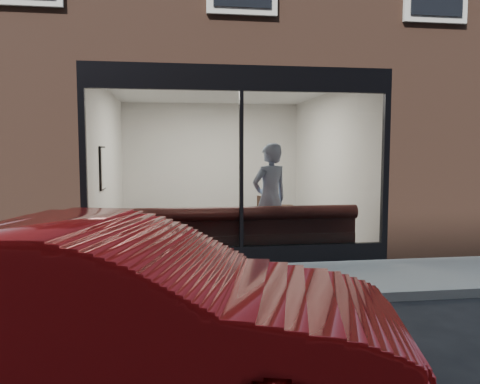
{
  "coord_description": "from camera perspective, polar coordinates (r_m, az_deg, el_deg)",
  "views": [
    {
      "loc": [
        -1.08,
        -5.39,
        1.86
      ],
      "look_at": [
        0.03,
        2.4,
        1.16
      ],
      "focal_mm": 35.0,
      "sensor_mm": 36.0,
      "label": 1
    }
  ],
  "objects": [
    {
      "name": "ground",
      "position": [
        5.8,
        3.15,
        -13.62
      ],
      "size": [
        120.0,
        120.0,
        0.0
      ],
      "primitive_type": "plane",
      "color": "black",
      "rests_on": "ground"
    },
    {
      "name": "wall_poster",
      "position": [
        9.63,
        -16.31,
        2.81
      ],
      "size": [
        0.02,
        0.6,
        0.8
      ],
      "primitive_type": "cube",
      "color": "white",
      "rests_on": "cafe_wall_left"
    },
    {
      "name": "kerb_near",
      "position": [
        5.74,
        3.25,
        -13.21
      ],
      "size": [
        40.0,
        0.1,
        0.12
      ],
      "primitive_type": "cube",
      "color": "gray",
      "rests_on": "ground"
    },
    {
      "name": "storefront_mullion",
      "position": [
        7.52,
        0.15,
        2.72
      ],
      "size": [
        0.06,
        0.1,
        2.5
      ],
      "primitive_type": "cube",
      "color": "black",
      "rests_on": "storefront_kick"
    },
    {
      "name": "cafe_floor",
      "position": [
        10.6,
        -2.15,
        -4.92
      ],
      "size": [
        6.0,
        6.0,
        0.0
      ],
      "primitive_type": "plane",
      "color": "#2D2D30",
      "rests_on": "ground"
    },
    {
      "name": "storefront_glass",
      "position": [
        7.49,
        0.19,
        2.71
      ],
      "size": [
        4.8,
        0.0,
        4.8
      ],
      "primitive_type": "plane",
      "rotation": [
        1.57,
        0.0,
        0.0
      ],
      "color": "white",
      "rests_on": "storefront_kick"
    },
    {
      "name": "cafe_chair_right",
      "position": [
        9.34,
        1.65,
        -4.9
      ],
      "size": [
        0.51,
        0.51,
        0.04
      ],
      "primitive_type": "cube",
      "rotation": [
        0.0,
        0.0,
        3.4
      ],
      "color": "#331E13",
      "rests_on": "cafe_floor"
    },
    {
      "name": "storefront_kick",
      "position": [
        7.71,
        0.15,
        -7.73
      ],
      "size": [
        5.0,
        0.1,
        0.3
      ],
      "primitive_type": "cube",
      "color": "black",
      "rests_on": "ground"
    },
    {
      "name": "host_building_backfill",
      "position": [
        16.43,
        -4.35,
        4.15
      ],
      "size": [
        5.0,
        6.0,
        3.2
      ],
      "primitive_type": "cube",
      "color": "brown",
      "rests_on": "ground"
    },
    {
      "name": "host_building_pier_left",
      "position": [
        13.65,
        -19.43,
        3.7
      ],
      "size": [
        2.5,
        12.0,
        3.2
      ],
      "primitive_type": "cube",
      "color": "brown",
      "rests_on": "ground"
    },
    {
      "name": "banquette",
      "position": [
        8.08,
        -0.26,
        -6.59
      ],
      "size": [
        4.0,
        0.55,
        0.45
      ],
      "primitive_type": "cube",
      "color": "#331512",
      "rests_on": "cafe_floor"
    },
    {
      "name": "sidewalk_near",
      "position": [
        6.74,
        1.46,
        -10.88
      ],
      "size": [
        40.0,
        2.0,
        0.01
      ],
      "primitive_type": "cube",
      "color": "gray",
      "rests_on": "ground"
    },
    {
      "name": "cafe_table_left",
      "position": [
        8.67,
        -13.06,
        -2.47
      ],
      "size": [
        0.68,
        0.68,
        0.04
      ],
      "primitive_type": "cube",
      "rotation": [
        0.0,
        0.0,
        0.09
      ],
      "color": "#331E13",
      "rests_on": "cafe_floor"
    },
    {
      "name": "host_building_pier_right",
      "position": [
        14.24,
        11.75,
        3.92
      ],
      "size": [
        2.5,
        12.0,
        3.2
      ],
      "primitive_type": "cube",
      "color": "brown",
      "rests_on": "ground"
    },
    {
      "name": "person",
      "position": [
        8.36,
        3.66,
        -0.87
      ],
      "size": [
        0.86,
        0.74,
        1.99
      ],
      "primitive_type": "imported",
      "rotation": [
        0.0,
        0.0,
        3.58
      ],
      "color": "#98ADD1",
      "rests_on": "cafe_floor"
    },
    {
      "name": "storefront_header",
      "position": [
        7.6,
        0.16,
        13.71
      ],
      "size": [
        5.0,
        0.1,
        0.4
      ],
      "primitive_type": "cube",
      "color": "black",
      "rests_on": "host_building_upper"
    },
    {
      "name": "cafe_wall_left",
      "position": [
        10.49,
        -15.86,
        3.47
      ],
      "size": [
        0.0,
        6.0,
        6.0
      ],
      "primitive_type": "plane",
      "rotation": [
        1.57,
        0.0,
        1.57
      ],
      "color": "silver",
      "rests_on": "ground"
    },
    {
      "name": "parked_car",
      "position": [
        3.53,
        -15.27,
        -14.5
      ],
      "size": [
        4.39,
        2.45,
        1.37
      ],
      "primitive_type": "imported",
      "rotation": [
        0.0,
        0.0,
        1.32
      ],
      "color": "#AC1113",
      "rests_on": "ground"
    },
    {
      "name": "cafe_ceiling",
      "position": [
        10.53,
        -2.21,
        12.33
      ],
      "size": [
        6.0,
        6.0,
        0.0
      ],
      "primitive_type": "plane",
      "rotation": [
        3.14,
        0.0,
        0.0
      ],
      "color": "white",
      "rests_on": "host_building_upper"
    },
    {
      "name": "cafe_table_right",
      "position": [
        9.36,
        4.72,
        -1.81
      ],
      "size": [
        0.69,
        0.69,
        0.04
      ],
      "primitive_type": "cube",
      "rotation": [
        0.0,
        0.0,
        -0.29
      ],
      "color": "#331E13",
      "rests_on": "cafe_floor"
    },
    {
      "name": "cafe_wall_back",
      "position": [
        13.42,
        -3.5,
        3.96
      ],
      "size": [
        5.0,
        0.0,
        5.0
      ],
      "primitive_type": "plane",
      "rotation": [
        1.57,
        0.0,
        0.0
      ],
      "color": "silver",
      "rests_on": "ground"
    },
    {
      "name": "cafe_wall_right",
      "position": [
        10.99,
        10.87,
        3.63
      ],
      "size": [
        0.0,
        6.0,
        6.0
      ],
      "primitive_type": "plane",
      "rotation": [
        1.57,
        0.0,
        -1.57
      ],
      "color": "silver",
      "rests_on": "ground"
    }
  ]
}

